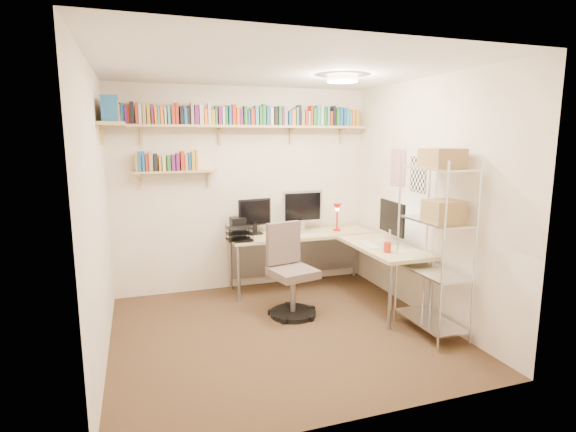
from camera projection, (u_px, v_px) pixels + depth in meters
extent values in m
plane|color=#422B1C|center=(282.00, 332.00, 4.43)|extent=(3.20, 3.20, 0.00)
cube|color=beige|center=(245.00, 189.00, 5.62)|extent=(3.20, 0.04, 2.50)
cube|color=beige|center=(97.00, 216.00, 3.71)|extent=(0.04, 3.00, 2.50)
cube|color=beige|center=(426.00, 199.00, 4.72)|extent=(0.04, 3.00, 2.50)
cube|color=beige|center=(354.00, 241.00, 2.82)|extent=(3.20, 0.04, 2.50)
cube|color=white|center=(281.00, 68.00, 4.00)|extent=(3.20, 3.00, 0.04)
cube|color=white|center=(398.00, 167.00, 5.18)|extent=(0.01, 0.30, 0.42)
cube|color=white|center=(418.00, 174.00, 4.81)|extent=(0.01, 0.28, 0.38)
cylinder|color=#FFEAC6|center=(342.00, 79.00, 4.41)|extent=(0.30, 0.30, 0.06)
cube|color=tan|center=(246.00, 127.00, 5.37)|extent=(3.05, 0.25, 0.03)
cube|color=tan|center=(112.00, 124.00, 4.50)|extent=(0.25, 1.00, 0.03)
cube|color=tan|center=(175.00, 172.00, 5.21)|extent=(0.95, 0.20, 0.02)
cube|color=tan|center=(141.00, 132.00, 5.06)|extent=(0.03, 0.20, 0.20)
cube|color=tan|center=(220.00, 132.00, 5.34)|extent=(0.03, 0.20, 0.20)
cube|color=tan|center=(291.00, 133.00, 5.63)|extent=(0.03, 0.20, 0.20)
cube|color=tan|center=(342.00, 133.00, 5.85)|extent=(0.03, 0.20, 0.20)
cube|color=#26742B|center=(114.00, 113.00, 4.88)|extent=(0.03, 0.13, 0.23)
cube|color=black|center=(118.00, 114.00, 4.89)|extent=(0.04, 0.13, 0.23)
cube|color=#1D5696|center=(122.00, 114.00, 4.91)|extent=(0.03, 0.13, 0.22)
cube|color=#641B66|center=(126.00, 116.00, 4.92)|extent=(0.03, 0.15, 0.18)
cube|color=red|center=(128.00, 114.00, 4.93)|extent=(0.02, 0.11, 0.22)
cube|color=black|center=(132.00, 113.00, 4.94)|extent=(0.04, 0.15, 0.24)
cube|color=red|center=(136.00, 114.00, 4.95)|extent=(0.03, 0.15, 0.23)
cube|color=beige|center=(140.00, 115.00, 4.97)|extent=(0.03, 0.13, 0.21)
cube|color=gray|center=(144.00, 114.00, 4.98)|extent=(0.04, 0.14, 0.22)
cube|color=#BF8C23|center=(148.00, 114.00, 4.99)|extent=(0.03, 0.11, 0.23)
cube|color=#641B66|center=(152.00, 114.00, 5.01)|extent=(0.02, 0.12, 0.22)
cube|color=orange|center=(156.00, 116.00, 5.02)|extent=(0.03, 0.13, 0.20)
cube|color=teal|center=(159.00, 115.00, 5.03)|extent=(0.02, 0.12, 0.21)
cube|color=orange|center=(162.00, 116.00, 5.04)|extent=(0.03, 0.14, 0.20)
cube|color=beige|center=(165.00, 116.00, 5.05)|extent=(0.02, 0.12, 0.19)
cube|color=teal|center=(169.00, 115.00, 5.06)|extent=(0.03, 0.15, 0.20)
cube|color=red|center=(173.00, 115.00, 5.08)|extent=(0.04, 0.12, 0.22)
cube|color=red|center=(177.00, 114.00, 5.09)|extent=(0.03, 0.11, 0.24)
cube|color=black|center=(181.00, 115.00, 5.11)|extent=(0.04, 0.15, 0.21)
cube|color=#1D5696|center=(185.00, 117.00, 5.12)|extent=(0.04, 0.13, 0.18)
cube|color=black|center=(189.00, 115.00, 5.13)|extent=(0.03, 0.11, 0.21)
cube|color=gray|center=(192.00, 114.00, 5.14)|extent=(0.03, 0.14, 0.25)
cube|color=#641B66|center=(196.00, 115.00, 5.16)|extent=(0.04, 0.12, 0.22)
cube|color=beige|center=(201.00, 115.00, 5.18)|extent=(0.04, 0.14, 0.22)
cube|color=orange|center=(205.00, 117.00, 5.20)|extent=(0.03, 0.14, 0.18)
cube|color=beige|center=(209.00, 114.00, 5.20)|extent=(0.03, 0.14, 0.24)
cube|color=#BF8C23|center=(212.00, 117.00, 5.22)|extent=(0.04, 0.14, 0.17)
cube|color=#26742B|center=(216.00, 115.00, 5.23)|extent=(0.02, 0.12, 0.22)
cube|color=#641B66|center=(220.00, 116.00, 5.25)|extent=(0.04, 0.13, 0.21)
cube|color=beige|center=(223.00, 116.00, 5.26)|extent=(0.03, 0.14, 0.21)
cube|color=#26742B|center=(226.00, 115.00, 5.27)|extent=(0.02, 0.13, 0.23)
cube|color=#1D5696|center=(229.00, 116.00, 5.28)|extent=(0.03, 0.15, 0.22)
cube|color=red|center=(233.00, 115.00, 5.30)|extent=(0.04, 0.13, 0.24)
cube|color=orange|center=(237.00, 117.00, 5.31)|extent=(0.03, 0.15, 0.20)
cube|color=#641B66|center=(241.00, 117.00, 5.33)|extent=(0.04, 0.11, 0.19)
cube|color=#26742B|center=(245.00, 116.00, 5.34)|extent=(0.04, 0.13, 0.22)
cube|color=#1D5696|center=(248.00, 118.00, 5.36)|extent=(0.02, 0.13, 0.18)
cube|color=red|center=(252.00, 117.00, 5.37)|extent=(0.04, 0.13, 0.19)
cube|color=teal|center=(256.00, 116.00, 5.38)|extent=(0.04, 0.12, 0.23)
cube|color=#26742B|center=(260.00, 116.00, 5.40)|extent=(0.03, 0.12, 0.22)
cube|color=#26742B|center=(263.00, 115.00, 5.41)|extent=(0.04, 0.12, 0.25)
cube|color=#1D5696|center=(267.00, 116.00, 5.43)|extent=(0.04, 0.12, 0.23)
cube|color=beige|center=(271.00, 117.00, 5.44)|extent=(0.04, 0.13, 0.21)
cube|color=black|center=(275.00, 116.00, 5.46)|extent=(0.04, 0.12, 0.22)
cube|color=#26742B|center=(279.00, 116.00, 5.47)|extent=(0.04, 0.13, 0.23)
cube|color=#641B66|center=(282.00, 116.00, 5.49)|extent=(0.03, 0.11, 0.23)
cube|color=gray|center=(285.00, 116.00, 5.50)|extent=(0.04, 0.11, 0.22)
cube|color=#1D5696|center=(289.00, 118.00, 5.52)|extent=(0.04, 0.14, 0.18)
cube|color=orange|center=(293.00, 118.00, 5.53)|extent=(0.04, 0.13, 0.19)
cube|color=teal|center=(296.00, 117.00, 5.54)|extent=(0.02, 0.14, 0.22)
cube|color=black|center=(299.00, 116.00, 5.55)|extent=(0.03, 0.12, 0.25)
cube|color=gray|center=(302.00, 118.00, 5.57)|extent=(0.04, 0.11, 0.18)
cube|color=red|center=(305.00, 118.00, 5.58)|extent=(0.03, 0.14, 0.19)
cube|color=gray|center=(308.00, 119.00, 5.60)|extent=(0.03, 0.12, 0.18)
cube|color=red|center=(311.00, 116.00, 5.60)|extent=(0.02, 0.12, 0.24)
cube|color=#26742B|center=(314.00, 117.00, 5.62)|extent=(0.04, 0.13, 0.21)
cube|color=teal|center=(317.00, 116.00, 5.63)|extent=(0.04, 0.14, 0.25)
cube|color=beige|center=(320.00, 116.00, 5.65)|extent=(0.03, 0.15, 0.25)
cube|color=#26742B|center=(324.00, 116.00, 5.66)|extent=(0.03, 0.12, 0.24)
cube|color=teal|center=(327.00, 116.00, 5.67)|extent=(0.03, 0.13, 0.24)
cube|color=red|center=(330.00, 119.00, 5.69)|extent=(0.03, 0.12, 0.18)
cube|color=black|center=(333.00, 116.00, 5.70)|extent=(0.03, 0.11, 0.25)
cube|color=#26742B|center=(336.00, 117.00, 5.72)|extent=(0.04, 0.14, 0.22)
cube|color=#1D5696|center=(340.00, 117.00, 5.73)|extent=(0.04, 0.13, 0.23)
cube|color=#1D5696|center=(343.00, 117.00, 5.75)|extent=(0.03, 0.14, 0.22)
cube|color=teal|center=(346.00, 117.00, 5.76)|extent=(0.03, 0.15, 0.23)
cube|color=teal|center=(349.00, 119.00, 5.78)|extent=(0.03, 0.13, 0.19)
cube|color=orange|center=(352.00, 118.00, 5.79)|extent=(0.04, 0.14, 0.21)
cube|color=#BF8C23|center=(355.00, 118.00, 5.80)|extent=(0.04, 0.14, 0.21)
cube|color=#1D5696|center=(109.00, 108.00, 4.08)|extent=(0.14, 0.04, 0.24)
cube|color=#1D5696|center=(110.00, 111.00, 4.13)|extent=(0.14, 0.04, 0.19)
cube|color=teal|center=(110.00, 110.00, 4.17)|extent=(0.11, 0.02, 0.21)
cube|color=#641B66|center=(110.00, 110.00, 4.20)|extent=(0.11, 0.03, 0.22)
cube|color=red|center=(110.00, 109.00, 4.23)|extent=(0.14, 0.03, 0.24)
cube|color=gray|center=(110.00, 109.00, 4.26)|extent=(0.13, 0.02, 0.24)
cube|color=orange|center=(111.00, 112.00, 4.30)|extent=(0.12, 0.04, 0.19)
cube|color=#BF8C23|center=(111.00, 111.00, 4.33)|extent=(0.15, 0.03, 0.22)
cube|color=#26742B|center=(111.00, 110.00, 4.38)|extent=(0.15, 0.03, 0.24)
cube|color=#BF8C23|center=(111.00, 111.00, 4.42)|extent=(0.11, 0.03, 0.23)
cube|color=orange|center=(112.00, 114.00, 4.46)|extent=(0.11, 0.02, 0.18)
cube|color=red|center=(111.00, 110.00, 4.48)|extent=(0.13, 0.04, 0.25)
cube|color=gray|center=(112.00, 111.00, 4.53)|extent=(0.12, 0.04, 0.24)
cube|color=#1D5696|center=(112.00, 111.00, 4.57)|extent=(0.11, 0.03, 0.25)
cube|color=#1D5696|center=(112.00, 113.00, 4.62)|extent=(0.13, 0.03, 0.20)
cube|color=#1D5696|center=(112.00, 114.00, 4.66)|extent=(0.12, 0.03, 0.19)
cube|color=red|center=(113.00, 112.00, 4.69)|extent=(0.12, 0.03, 0.24)
cube|color=beige|center=(113.00, 115.00, 4.74)|extent=(0.14, 0.03, 0.18)
cube|color=teal|center=(113.00, 113.00, 4.77)|extent=(0.13, 0.04, 0.23)
cube|color=beige|center=(113.00, 114.00, 4.81)|extent=(0.14, 0.03, 0.21)
cube|color=#1D5696|center=(113.00, 113.00, 4.84)|extent=(0.15, 0.04, 0.23)
cube|color=#BF8C23|center=(136.00, 162.00, 5.06)|extent=(0.02, 0.14, 0.21)
cube|color=#1D5696|center=(139.00, 162.00, 5.07)|extent=(0.04, 0.13, 0.22)
cube|color=#1D5696|center=(143.00, 161.00, 5.08)|extent=(0.03, 0.11, 0.23)
cube|color=red|center=(147.00, 163.00, 5.10)|extent=(0.03, 0.11, 0.20)
cube|color=gray|center=(151.00, 161.00, 5.11)|extent=(0.04, 0.14, 0.22)
cube|color=black|center=(155.00, 162.00, 5.13)|extent=(0.04, 0.12, 0.20)
cube|color=#BF8C23|center=(160.00, 163.00, 5.14)|extent=(0.03, 0.14, 0.18)
cube|color=beige|center=(164.00, 163.00, 5.16)|extent=(0.04, 0.12, 0.18)
cube|color=#26742B|center=(169.00, 163.00, 5.17)|extent=(0.04, 0.15, 0.17)
cube|color=#641B66|center=(173.00, 163.00, 5.19)|extent=(0.04, 0.12, 0.18)
cube|color=#641B66|center=(178.00, 162.00, 5.20)|extent=(0.04, 0.12, 0.20)
cube|color=red|center=(182.00, 161.00, 5.22)|extent=(0.04, 0.14, 0.22)
cube|color=gray|center=(186.00, 162.00, 5.23)|extent=(0.03, 0.12, 0.19)
cube|color=#1D5696|center=(189.00, 162.00, 5.25)|extent=(0.03, 0.11, 0.20)
cube|color=#BF8C23|center=(193.00, 161.00, 5.26)|extent=(0.04, 0.15, 0.22)
cube|color=#BF8C23|center=(196.00, 160.00, 5.27)|extent=(0.02, 0.15, 0.23)
cube|color=beige|center=(302.00, 235.00, 5.62)|extent=(1.82, 0.58, 0.04)
cube|color=beige|center=(383.00, 247.00, 4.98)|extent=(0.58, 1.25, 0.04)
cylinder|color=gray|center=(239.00, 274.00, 5.18)|extent=(0.04, 0.04, 0.67)
cylinder|color=gray|center=(231.00, 263.00, 5.63)|extent=(0.04, 0.04, 0.67)
cylinder|color=gray|center=(354.00, 252.00, 6.18)|extent=(0.04, 0.04, 0.67)
cylinder|color=gray|center=(390.00, 297.00, 4.43)|extent=(0.04, 0.04, 0.67)
cylinder|color=gray|center=(431.00, 292.00, 4.58)|extent=(0.04, 0.04, 0.67)
cube|color=gray|center=(295.00, 254.00, 5.90)|extent=(1.73, 0.02, 0.53)
cube|color=silver|center=(302.00, 207.00, 5.68)|extent=(0.53, 0.03, 0.40)
cube|color=black|center=(303.00, 207.00, 5.66)|extent=(0.48, 0.00, 0.35)
cube|color=black|center=(255.00, 212.00, 5.49)|extent=(0.42, 0.03, 0.33)
cube|color=black|center=(392.00, 218.00, 5.01)|extent=(0.03, 0.56, 0.36)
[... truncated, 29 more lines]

